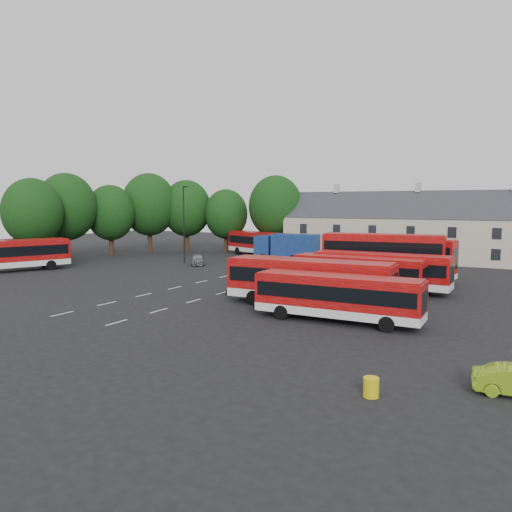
% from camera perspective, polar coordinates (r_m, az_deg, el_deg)
% --- Properties ---
extents(ground, '(140.00, 140.00, 0.00)m').
position_cam_1_polar(ground, '(46.15, -7.70, -3.26)').
color(ground, black).
rests_on(ground, ground).
extents(lane_markings, '(5.15, 33.80, 0.01)m').
position_cam_1_polar(lane_markings, '(46.34, -3.73, -3.18)').
color(lane_markings, beige).
rests_on(lane_markings, ground).
extents(treeline, '(29.92, 32.59, 12.01)m').
position_cam_1_polar(treeline, '(73.68, -11.56, 5.33)').
color(treeline, black).
rests_on(treeline, ground).
extents(terrace_houses, '(35.70, 7.13, 10.06)m').
position_cam_1_polar(terrace_houses, '(67.72, 17.89, 2.73)').
color(terrace_houses, beige).
rests_on(terrace_houses, ground).
extents(bus_row_a, '(10.51, 2.70, 2.95)m').
position_cam_1_polar(bus_row_a, '(31.55, 9.30, -4.32)').
color(bus_row_a, silver).
rests_on(bus_row_a, ground).
extents(bus_row_b, '(12.12, 3.32, 3.40)m').
position_cam_1_polar(bus_row_b, '(35.91, 6.11, -2.59)').
color(bus_row_b, silver).
rests_on(bus_row_b, ground).
extents(bus_row_c, '(11.47, 2.70, 3.24)m').
position_cam_1_polar(bus_row_c, '(37.27, 6.63, -2.43)').
color(bus_row_c, silver).
rests_on(bus_row_c, ground).
extents(bus_row_d, '(10.83, 2.74, 3.05)m').
position_cam_1_polar(bus_row_d, '(41.89, 11.57, -1.74)').
color(bus_row_d, silver).
rests_on(bus_row_d, ground).
extents(bus_row_e, '(11.36, 2.74, 3.21)m').
position_cam_1_polar(bus_row_e, '(43.40, 14.09, -1.41)').
color(bus_row_e, silver).
rests_on(bus_row_e, ground).
extents(bus_dd_south, '(11.32, 3.79, 4.55)m').
position_cam_1_polar(bus_dd_south, '(48.44, 14.27, 0.14)').
color(bus_dd_south, silver).
rests_on(bus_dd_south, ground).
extents(bus_dd_north, '(10.09, 3.33, 4.06)m').
position_cam_1_polar(bus_dd_north, '(50.28, 16.34, -0.03)').
color(bus_dd_north, silver).
rests_on(bus_dd_north, ground).
extents(bus_west, '(6.94, 12.32, 3.43)m').
position_cam_1_polar(bus_west, '(60.32, -26.32, 0.31)').
color(bus_west, silver).
rests_on(bus_west, ground).
extents(bus_north, '(12.10, 6.91, 3.37)m').
position_cam_1_polar(bus_north, '(70.36, 0.58, 1.63)').
color(bus_north, silver).
rests_on(bus_north, ground).
extents(box_truck, '(8.38, 3.48, 3.56)m').
position_cam_1_polar(box_truck, '(63.67, 3.64, 1.14)').
color(box_truck, black).
rests_on(box_truck, ground).
extents(silver_car, '(3.55, 4.02, 1.32)m').
position_cam_1_polar(silver_car, '(60.81, -6.70, -0.39)').
color(silver_car, '#96989D').
rests_on(silver_car, ground).
extents(grit_bin, '(0.61, 0.61, 0.76)m').
position_cam_1_polar(grit_bin, '(20.26, 13.02, -14.40)').
color(grit_bin, '#DBBF0C').
rests_on(grit_bin, ground).
extents(lamppost, '(0.66, 0.26, 9.54)m').
position_cam_1_polar(lamppost, '(62.36, -8.23, 3.83)').
color(lamppost, black).
rests_on(lamppost, ground).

